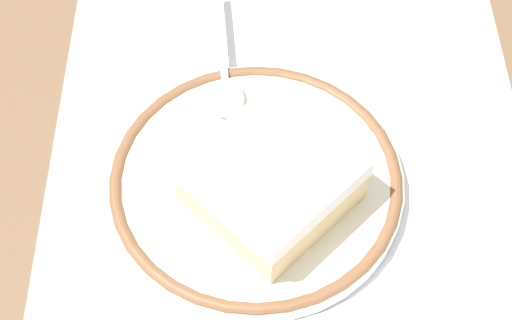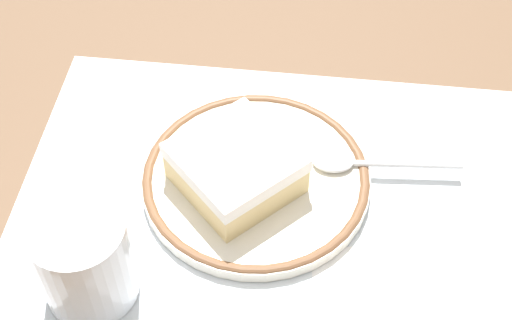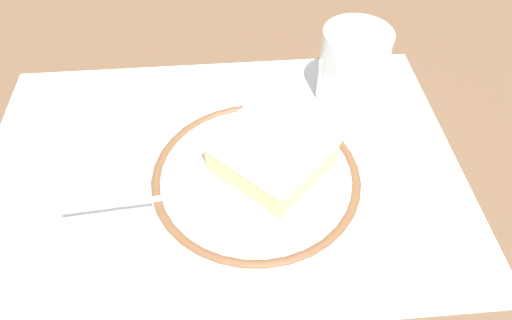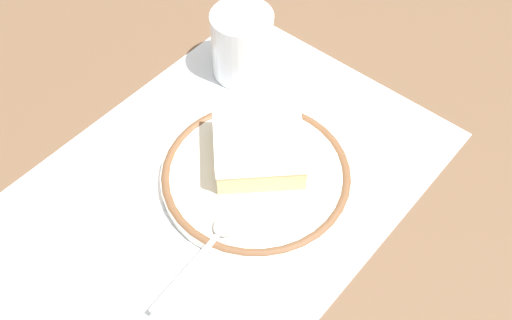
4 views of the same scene
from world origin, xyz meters
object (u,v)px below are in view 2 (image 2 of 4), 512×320
at_px(cake_slice, 236,168).
at_px(cup, 86,264).
at_px(plate, 256,179).
at_px(spoon, 355,162).
at_px(napkin, 412,312).

relative_size(cake_slice, cup, 1.53).
bearing_deg(cup, plate, 45.92).
bearing_deg(cup, cake_slice, 47.72).
bearing_deg(cup, spoon, 35.23).
distance_m(spoon, napkin, 0.13).
xyz_separation_m(spoon, napkin, (0.05, -0.12, -0.01)).
bearing_deg(plate, cup, -134.08).
bearing_deg(cake_slice, plate, 31.66).
relative_size(spoon, napkin, 0.91).
relative_size(cake_slice, napkin, 0.88).
height_order(plate, spoon, spoon).
bearing_deg(napkin, cake_slice, 145.93).
height_order(plate, napkin, plate).
distance_m(spoon, cup, 0.23).
height_order(spoon, cup, cup).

